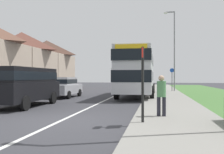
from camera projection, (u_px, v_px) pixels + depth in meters
name	position (u px, v px, depth m)	size (l,w,h in m)	color
ground_plane	(61.00, 121.00, 9.05)	(120.00, 120.00, 0.00)	#38383D
lane_marking_centre	(105.00, 100.00, 16.93)	(0.14, 60.00, 0.01)	silver
pavement_near_side	(170.00, 104.00, 14.22)	(3.20, 68.00, 0.12)	gray
double_decker_bus	(137.00, 70.00, 20.23)	(2.80, 10.02, 3.70)	#BCBCC1
parked_van_black	(24.00, 83.00, 13.49)	(2.11, 5.19, 2.10)	black
parked_car_silver	(63.00, 86.00, 19.34)	(1.96, 4.20, 1.58)	#B7B7BC
pedestrian_at_stop	(161.00, 94.00, 9.41)	(0.34, 0.34, 1.67)	#23232D
bus_stop_sign	(143.00, 79.00, 8.15)	(0.09, 0.52, 2.60)	black
cycle_route_sign	(172.00, 79.00, 26.19)	(0.44, 0.08, 2.52)	slate
street_lamp_mid	(173.00, 46.00, 26.06)	(1.14, 0.20, 8.49)	slate
house_terrace_far_side	(21.00, 61.00, 29.61)	(6.42, 20.57, 6.96)	tan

